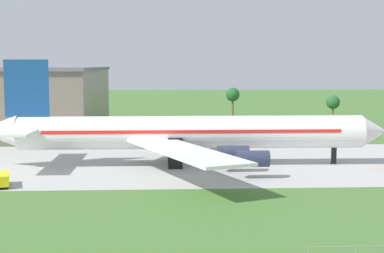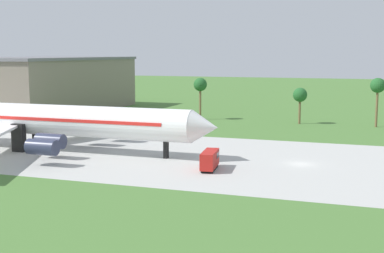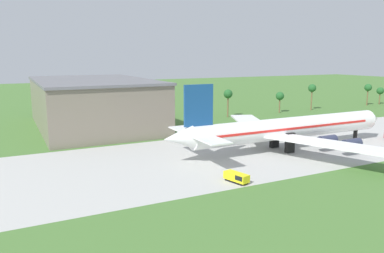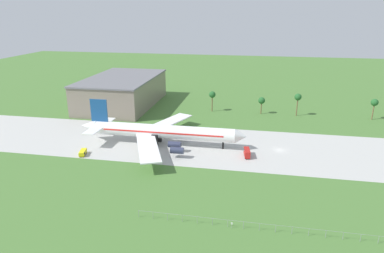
{
  "view_description": "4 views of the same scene",
  "coord_description": "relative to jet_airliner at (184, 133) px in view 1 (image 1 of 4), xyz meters",
  "views": [
    {
      "loc": [
        -52.22,
        -102.09,
        17.21
      ],
      "look_at": [
        -47.11,
        -2.64,
        6.71
      ],
      "focal_mm": 55.0,
      "sensor_mm": 36.0,
      "label": 1
    },
    {
      "loc": [
        11.25,
        -85.88,
        17.91
      ],
      "look_at": [
        -17.74,
        -2.64,
        5.71
      ],
      "focal_mm": 50.0,
      "sensor_mm": 36.0,
      "label": 2
    },
    {
      "loc": [
        -114.1,
        -77.67,
        24.27
      ],
      "look_at": [
        -76.48,
        -2.64,
        8.52
      ],
      "focal_mm": 35.0,
      "sensor_mm": 36.0,
      "label": 3
    },
    {
      "loc": [
        -11.25,
        -130.55,
        53.03
      ],
      "look_at": [
        -36.59,
        5.0,
        6.0
      ],
      "focal_mm": 32.0,
      "sensor_mm": 36.0,
      "label": 4
    }
  ],
  "objects": [
    {
      "name": "baggage_tug",
      "position": [
        -26.47,
        -16.55,
        -4.6
      ],
      "size": [
        3.25,
        5.6,
        1.88
      ],
      "color": "black",
      "rests_on": "ground_plane"
    },
    {
      "name": "jet_airliner",
      "position": [
        0.0,
        0.0,
        0.0
      ],
      "size": [
        70.26,
        60.0,
        18.07
      ],
      "color": "white",
      "rests_on": "ground_plane"
    },
    {
      "name": "terminal_building",
      "position": [
        -38.5,
        56.43,
        2.65
      ],
      "size": [
        36.72,
        61.2,
        16.57
      ],
      "color": "slate",
      "rests_on": "ground_plane"
    }
  ]
}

